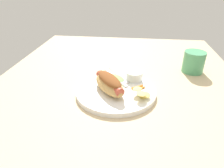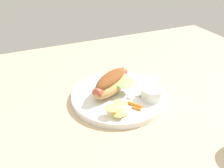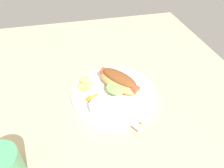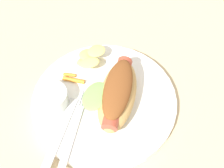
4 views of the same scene
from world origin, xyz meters
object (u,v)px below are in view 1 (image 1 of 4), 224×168
object	(u,v)px
plate	(116,91)
chips_pile	(142,94)
sauce_ramekin	(134,76)
carrot_garnish	(138,87)
hot_dog	(110,83)
fork	(115,77)
drinking_cup	(194,62)
knife	(118,75)

from	to	relation	value
plate	chips_pile	distance (cm)	9.34
sauce_ramekin	carrot_garnish	size ratio (longest dim) A/B	1.24
carrot_garnish	chips_pile	bearing A→B (deg)	-167.97
hot_dog	fork	world-z (taller)	hot_dog
hot_dog	drinking_cup	distance (cm)	36.88
sauce_ramekin	drinking_cup	size ratio (longest dim) A/B	0.68
plate	carrot_garnish	xyz separation A→B (cm)	(1.34, -7.15, 1.16)
hot_dog	carrot_garnish	xyz separation A→B (cm)	(2.62, -9.04, -2.42)
fork	drinking_cup	size ratio (longest dim) A/B	1.59
hot_dog	drinking_cup	bearing A→B (deg)	90.17
chips_pile	carrot_garnish	distance (cm)	5.39
hot_dog	knife	world-z (taller)	hot_dog
knife	carrot_garnish	size ratio (longest dim) A/B	3.13
chips_pile	knife	bearing A→B (deg)	31.67
hot_dog	knife	bearing A→B (deg)	136.74
drinking_cup	fork	bearing A→B (deg)	112.34
carrot_garnish	drinking_cup	world-z (taller)	drinking_cup
plate	sauce_ramekin	distance (cm)	9.32
plate	hot_dog	xyz separation A→B (cm)	(-1.28, 1.90, 3.58)
chips_pile	sauce_ramekin	bearing A→B (deg)	13.56
carrot_garnish	hot_dog	bearing A→B (deg)	106.17
plate	carrot_garnish	size ratio (longest dim) A/B	5.74
sauce_ramekin	drinking_cup	distance (cm)	26.07
sauce_ramekin	chips_pile	size ratio (longest dim) A/B	0.80
plate	drinking_cup	world-z (taller)	drinking_cup
fork	drinking_cup	bearing A→B (deg)	77.69
fork	chips_pile	xyz separation A→B (cm)	(-11.71, -9.26, 1.08)
plate	knife	xyz separation A→B (cm)	(9.93, 0.25, 0.98)
hot_dog	carrot_garnish	distance (cm)	9.72
sauce_ramekin	fork	world-z (taller)	sauce_ramekin
sauce_ramekin	drinking_cup	world-z (taller)	drinking_cup
chips_pile	carrot_garnish	bearing A→B (deg)	12.03
knife	chips_pile	xyz separation A→B (cm)	(-13.78, -8.50, 1.10)
knife	carrot_garnish	distance (cm)	11.33
sauce_ramekin	chips_pile	bearing A→B (deg)	-166.44
plate	sauce_ramekin	xyz separation A→B (cm)	(7.05, -5.62, 2.36)
carrot_garnish	sauce_ramekin	bearing A→B (deg)	14.93
knife	chips_pile	world-z (taller)	chips_pile
drinking_cup	hot_dog	bearing A→B (deg)	125.06
hot_dog	chips_pile	xyz separation A→B (cm)	(-2.57, -10.15, -1.50)
plate	chips_pile	size ratio (longest dim) A/B	3.67
chips_pile	carrot_garnish	xyz separation A→B (cm)	(5.19, 1.11, -0.92)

